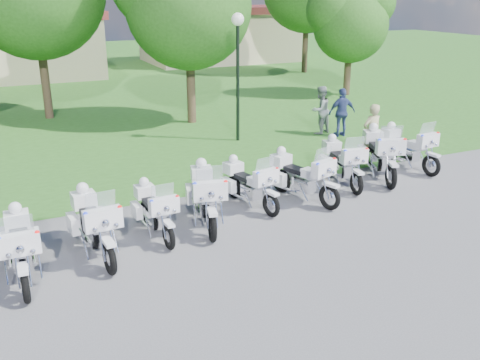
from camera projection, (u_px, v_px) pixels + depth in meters
name	position (u px, v px, depth m)	size (l,w,h in m)	color
ground	(282.00, 231.00, 12.40)	(100.00, 100.00, 0.00)	#58585D
grass_lawn	(84.00, 74.00, 35.48)	(100.00, 48.00, 0.01)	#2E641F
motorcycle_0	(20.00, 246.00, 10.22)	(0.78, 2.34, 1.57)	black
motorcycle_1	(94.00, 223.00, 11.14)	(0.91, 2.45, 1.65)	black
motorcycle_2	(154.00, 210.00, 12.08)	(0.75, 2.11, 1.42)	black
motorcycle_3	(206.00, 195.00, 12.64)	(1.20, 2.47, 1.68)	black
motorcycle_4	(249.00, 183.00, 13.68)	(0.99, 2.17, 1.47)	black
motorcycle_5	(301.00, 175.00, 14.09)	(1.21, 2.30, 1.59)	black
motorcycle_6	(342.00, 161.00, 15.27)	(1.01, 2.32, 1.57)	black
motorcycle_7	(380.00, 153.00, 15.81)	(1.46, 2.49, 1.76)	black
motorcycle_8	(407.00, 147.00, 16.65)	(0.90, 2.40, 1.61)	black
lamp_post	(238.00, 47.00, 18.76)	(0.44, 0.44, 4.55)	black
tree_3	(350.00, 17.00, 27.30)	(4.51, 3.85, 6.01)	#38281C
building_east	(219.00, 34.00, 41.71)	(11.44, 7.28, 4.10)	#C3B08C
bystander_a	(371.00, 133.00, 17.14)	(0.69, 0.45, 1.89)	tan
bystander_b	(320.00, 110.00, 20.53)	(0.90, 0.70, 1.84)	gray
bystander_c	(342.00, 113.00, 20.18)	(1.07, 0.45, 1.83)	navy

